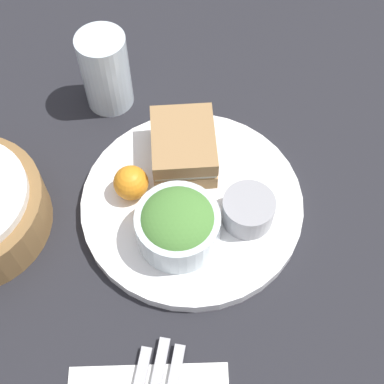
{
  "coord_description": "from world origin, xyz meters",
  "views": [
    {
      "loc": [
        -0.34,
        0.01,
        0.6
      ],
      "look_at": [
        0.0,
        0.0,
        0.04
      ],
      "focal_mm": 50.0,
      "sensor_mm": 36.0,
      "label": 1
    }
  ],
  "objects_px": {
    "salad_bowl": "(178,225)",
    "sandwich": "(183,147)",
    "plate": "(192,204)",
    "dressing_cup": "(248,210)",
    "drink_glass": "(106,71)"
  },
  "relations": [
    {
      "from": "dressing_cup",
      "to": "sandwich",
      "type": "bearing_deg",
      "value": 39.69
    },
    {
      "from": "sandwich",
      "to": "dressing_cup",
      "type": "distance_m",
      "value": 0.12
    },
    {
      "from": "salad_bowl",
      "to": "drink_glass",
      "type": "xyz_separation_m",
      "value": [
        0.24,
        0.1,
        0.01
      ]
    },
    {
      "from": "salad_bowl",
      "to": "sandwich",
      "type": "bearing_deg",
      "value": -4.47
    },
    {
      "from": "dressing_cup",
      "to": "drink_glass",
      "type": "xyz_separation_m",
      "value": [
        0.21,
        0.18,
        0.02
      ]
    },
    {
      "from": "plate",
      "to": "salad_bowl",
      "type": "height_order",
      "value": "salad_bowl"
    },
    {
      "from": "plate",
      "to": "salad_bowl",
      "type": "distance_m",
      "value": 0.07
    },
    {
      "from": "dressing_cup",
      "to": "drink_glass",
      "type": "height_order",
      "value": "drink_glass"
    },
    {
      "from": "plate",
      "to": "sandwich",
      "type": "bearing_deg",
      "value": 7.97
    },
    {
      "from": "plate",
      "to": "sandwich",
      "type": "relative_size",
      "value": 2.72
    },
    {
      "from": "sandwich",
      "to": "drink_glass",
      "type": "bearing_deg",
      "value": 40.98
    },
    {
      "from": "drink_glass",
      "to": "sandwich",
      "type": "bearing_deg",
      "value": -139.02
    },
    {
      "from": "salad_bowl",
      "to": "dressing_cup",
      "type": "height_order",
      "value": "salad_bowl"
    },
    {
      "from": "plate",
      "to": "dressing_cup",
      "type": "height_order",
      "value": "dressing_cup"
    },
    {
      "from": "sandwich",
      "to": "drink_glass",
      "type": "xyz_separation_m",
      "value": [
        0.12,
        0.1,
        0.02
      ]
    }
  ]
}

